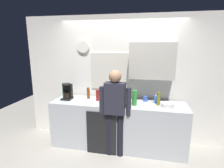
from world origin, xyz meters
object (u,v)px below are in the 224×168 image
at_px(bottle_olive_oil, 159,99).
at_px(bottle_clear_soda, 134,98).
at_px(coffee_maker, 67,92).
at_px(bottle_dark_sauce, 102,98).
at_px(bottle_green_wine, 64,90).
at_px(bottle_red_vinegar, 98,95).
at_px(mixing_bowl, 167,105).
at_px(dish_soap, 156,99).
at_px(person_at_sink, 115,106).
at_px(cup_blue_mug, 145,99).
at_px(bottle_amber_beer, 88,93).

bearing_deg(bottle_olive_oil, bottle_clear_soda, -168.24).
xyz_separation_m(coffee_maker, bottle_olive_oil, (1.81, -0.01, -0.02)).
height_order(bottle_olive_oil, bottle_dark_sauce, bottle_olive_oil).
bearing_deg(coffee_maker, bottle_green_wine, 136.84).
bearing_deg(bottle_red_vinegar, mixing_bowl, -5.51).
relative_size(mixing_bowl, dish_soap, 1.22).
bearing_deg(bottle_clear_soda, person_at_sink, -146.01).
height_order(bottle_dark_sauce, cup_blue_mug, bottle_dark_sauce).
relative_size(bottle_dark_sauce, bottle_amber_beer, 0.78).
bearing_deg(bottle_olive_oil, mixing_bowl, -30.27).
distance_m(coffee_maker, dish_soap, 1.76).
bearing_deg(person_at_sink, coffee_maker, 160.27).
distance_m(bottle_amber_beer, mixing_bowl, 1.57).
bearing_deg(mixing_bowl, coffee_maker, 177.10).
distance_m(bottle_red_vinegar, bottle_amber_beer, 0.24).
xyz_separation_m(bottle_dark_sauce, bottle_amber_beer, (-0.34, 0.23, 0.03)).
bearing_deg(bottle_amber_beer, dish_soap, -0.75).
relative_size(coffee_maker, dish_soap, 1.83).
relative_size(bottle_olive_oil, mixing_bowl, 1.14).
height_order(bottle_olive_oil, cup_blue_mug, bottle_olive_oil).
bearing_deg(bottle_clear_soda, bottle_green_wine, 171.59).
bearing_deg(cup_blue_mug, bottle_olive_oil, -39.41).
bearing_deg(person_at_sink, bottle_amber_beer, 142.70).
xyz_separation_m(bottle_red_vinegar, mixing_bowl, (1.33, -0.13, -0.07)).
distance_m(cup_blue_mug, mixing_bowl, 0.49).
distance_m(bottle_red_vinegar, mixing_bowl, 1.33).
bearing_deg(person_at_sink, mixing_bowl, 10.71).
xyz_separation_m(bottle_clear_soda, mixing_bowl, (0.59, 0.00, -0.10)).
height_order(bottle_clear_soda, mixing_bowl, bottle_clear_soda).
height_order(bottle_amber_beer, bottle_clear_soda, bottle_clear_soda).
relative_size(bottle_clear_soda, person_at_sink, 0.17).
bearing_deg(mixing_bowl, bottle_amber_beer, 171.84).
xyz_separation_m(bottle_red_vinegar, cup_blue_mug, (0.94, 0.16, -0.06)).
bearing_deg(bottle_amber_beer, bottle_green_wine, -179.60).
xyz_separation_m(bottle_olive_oil, bottle_clear_soda, (-0.44, -0.09, 0.01)).
height_order(coffee_maker, cup_blue_mug, coffee_maker).
height_order(bottle_olive_oil, dish_soap, bottle_olive_oil).
xyz_separation_m(coffee_maker, bottle_clear_soda, (1.37, -0.10, -0.01)).
bearing_deg(bottle_green_wine, bottle_olive_oil, -3.87).
bearing_deg(cup_blue_mug, bottle_dark_sauce, -160.22).
bearing_deg(person_at_sink, cup_blue_mug, 41.60).
distance_m(bottle_dark_sauce, bottle_clear_soda, 0.62).
xyz_separation_m(bottle_red_vinegar, bottle_amber_beer, (-0.22, 0.09, 0.01)).
bearing_deg(bottle_red_vinegar, bottle_amber_beer, 157.13).
bearing_deg(bottle_red_vinegar, bottle_clear_soda, -10.01).
relative_size(bottle_red_vinegar, cup_blue_mug, 2.20).
relative_size(bottle_clear_soda, cup_blue_mug, 2.80).
relative_size(bottle_red_vinegar, mixing_bowl, 1.00).
height_order(bottle_olive_oil, bottle_green_wine, bottle_green_wine).
distance_m(bottle_dark_sauce, mixing_bowl, 1.21).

